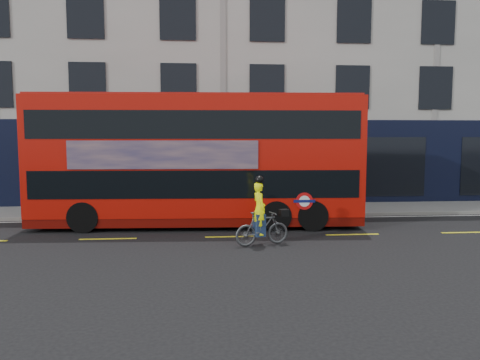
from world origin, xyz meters
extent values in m
plane|color=black|center=(0.00, 0.00, 0.00)|extent=(120.00, 120.00, 0.00)
cube|color=gray|center=(0.00, 6.50, 0.06)|extent=(60.00, 3.00, 0.12)
cube|color=gray|center=(0.00, 5.00, 0.07)|extent=(60.00, 0.12, 0.13)
cube|color=#B9B5AE|center=(0.00, 13.00, 7.50)|extent=(50.00, 10.00, 15.00)
cube|color=black|center=(0.00, 7.98, 2.00)|extent=(50.00, 0.08, 4.00)
cube|color=silver|center=(0.00, 4.70, 0.00)|extent=(58.00, 0.10, 0.01)
cube|color=#B81007|center=(-1.15, 3.60, 2.57)|extent=(11.77, 3.15, 4.19)
cube|color=#5C0803|center=(-1.15, 3.60, 0.32)|extent=(11.76, 3.10, 0.32)
cube|color=black|center=(-1.15, 3.60, 1.64)|extent=(11.30, 3.17, 0.95)
cube|color=black|center=(-1.15, 3.60, 3.66)|extent=(11.30, 3.17, 0.95)
cube|color=#98110A|center=(-1.15, 3.60, 4.69)|extent=(11.53, 3.03, 0.08)
cube|color=black|center=(4.69, 3.35, 1.64)|extent=(0.14, 2.39, 0.95)
cube|color=black|center=(4.69, 3.35, 3.66)|extent=(0.14, 2.39, 0.95)
cube|color=black|center=(-7.00, 3.86, 1.64)|extent=(0.14, 2.39, 0.95)
cube|color=#9D736C|center=(-2.27, 2.30, 2.65)|extent=(6.36, 0.31, 0.95)
cylinder|color=red|center=(2.49, 2.09, 1.06)|extent=(0.59, 0.05, 0.59)
cylinder|color=white|center=(2.49, 2.09, 1.06)|extent=(0.38, 0.04, 0.38)
cube|color=#0C1459|center=(2.49, 2.08, 1.06)|extent=(0.74, 0.05, 0.10)
cylinder|color=black|center=(2.87, 3.43, 0.53)|extent=(1.18, 2.74, 1.06)
cylinder|color=black|center=(1.60, 3.49, 0.53)|extent=(1.18, 2.74, 1.06)
cylinder|color=black|center=(-4.97, 3.77, 0.53)|extent=(1.18, 2.74, 1.06)
imported|color=#4C4F51|center=(0.81, 0.28, 0.51)|extent=(1.78, 0.94, 1.03)
imported|color=#F9FF07|center=(0.71, 0.25, 1.12)|extent=(0.52, 0.66, 1.57)
cube|color=black|center=(1.50, 0.48, 0.95)|extent=(0.32, 0.28, 0.21)
cube|color=navy|center=(0.71, 0.25, 0.63)|extent=(0.38, 0.43, 0.68)
sphere|color=black|center=(0.71, 0.25, 1.99)|extent=(0.25, 0.25, 0.25)
camera|label=1|loc=(-0.99, -13.47, 3.34)|focal=35.00mm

